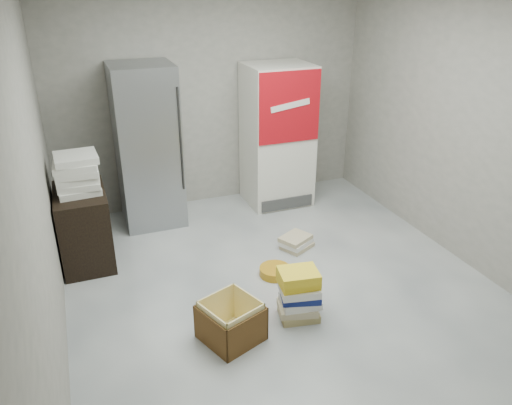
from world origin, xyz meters
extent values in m
plane|color=silver|center=(0.00, 0.00, 0.00)|extent=(5.00, 5.00, 0.00)
cube|color=#9E988E|center=(0.00, 2.50, 1.40)|extent=(4.00, 0.04, 2.80)
cube|color=#9E988E|center=(-2.00, 0.00, 1.40)|extent=(0.04, 5.00, 2.80)
cube|color=#9E988E|center=(2.00, 0.00, 1.40)|extent=(0.04, 5.00, 2.80)
cube|color=#94979B|center=(-0.90, 2.13, 0.95)|extent=(0.70, 0.70, 1.90)
cylinder|color=#333333|center=(-0.58, 1.77, 1.10)|extent=(0.02, 0.02, 1.19)
cube|color=silver|center=(0.75, 2.13, 0.90)|extent=(0.80, 0.70, 1.80)
cube|color=#B20C15|center=(0.75, 1.77, 1.35)|extent=(0.78, 0.02, 0.85)
cube|color=white|center=(0.75, 1.75, 1.38)|extent=(0.50, 0.01, 0.14)
cube|color=#3F3F3F|center=(0.75, 1.77, 0.10)|extent=(0.70, 0.02, 0.15)
cube|color=black|center=(-1.73, 1.40, 0.40)|extent=(0.50, 0.80, 0.80)
cube|color=white|center=(-1.72, 1.39, 0.83)|extent=(0.43, 0.43, 0.06)
cube|color=white|center=(-1.71, 1.40, 0.90)|extent=(0.42, 0.42, 0.06)
cube|color=white|center=(-1.73, 1.41, 0.96)|extent=(0.41, 0.41, 0.06)
cube|color=white|center=(-1.71, 1.40, 1.03)|extent=(0.42, 0.42, 0.06)
cube|color=white|center=(-1.72, 1.40, 1.09)|extent=(0.41, 0.41, 0.06)
cube|color=white|center=(-1.71, 1.40, 1.16)|extent=(0.42, 0.42, 0.06)
cube|color=#A08F59|center=(-0.05, -0.28, 0.04)|extent=(0.37, 0.32, 0.07)
cube|color=tan|center=(-0.07, -0.28, 0.10)|extent=(0.39, 0.34, 0.07)
cube|color=white|center=(-0.05, -0.28, 0.17)|extent=(0.37, 0.31, 0.07)
cube|color=navy|center=(-0.05, -0.28, 0.24)|extent=(0.39, 0.35, 0.06)
cube|color=white|center=(-0.06, -0.29, 0.30)|extent=(0.38, 0.32, 0.07)
cube|color=yellow|center=(-0.06, -0.27, 0.38)|extent=(0.36, 0.30, 0.08)
cube|color=yellow|center=(-0.08, -0.29, 0.45)|extent=(0.37, 0.31, 0.08)
cube|color=tan|center=(0.46, 0.85, 0.02)|extent=(0.40, 0.37, 0.05)
cube|color=white|center=(0.45, 0.85, 0.08)|extent=(0.41, 0.38, 0.05)
cube|color=tan|center=(0.44, 0.85, 0.12)|extent=(0.41, 0.38, 0.05)
cube|color=gold|center=(-0.70, -0.33, 0.01)|extent=(0.54, 0.54, 0.01)
cube|color=brown|center=(-0.78, -0.13, 0.16)|extent=(0.42, 0.17, 0.31)
cube|color=brown|center=(-0.63, -0.53, 0.16)|extent=(0.42, 0.17, 0.31)
cube|color=brown|center=(-0.90, -0.41, 0.16)|extent=(0.17, 0.42, 0.31)
cube|color=brown|center=(-0.50, -0.25, 0.16)|extent=(0.17, 0.42, 0.31)
cube|color=gold|center=(-0.77, -0.15, 0.18)|extent=(0.38, 0.16, 0.36)
cube|color=gold|center=(-0.63, -0.51, 0.18)|extent=(0.38, 0.16, 0.36)
cube|color=gold|center=(-0.89, -0.40, 0.18)|extent=(0.16, 0.38, 0.36)
cube|color=gold|center=(-0.52, -0.26, 0.18)|extent=(0.16, 0.38, 0.36)
cylinder|color=#B88115|center=(0.01, 0.43, 0.04)|extent=(0.36, 0.36, 0.08)
camera|label=1|loc=(-1.70, -3.52, 2.80)|focal=35.00mm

